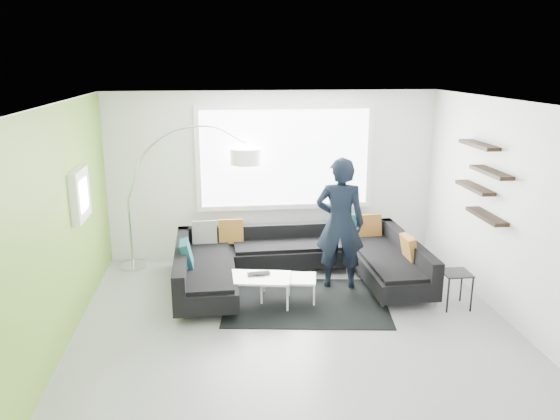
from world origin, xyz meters
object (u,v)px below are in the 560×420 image
object	(u,v)px
sectional_sofa	(298,264)
side_table	(455,290)
arc_lamp	(128,199)
laptop	(259,275)
coffee_table	(273,288)
person	(340,224)

from	to	relation	value
sectional_sofa	side_table	bearing A→B (deg)	-27.40
arc_lamp	laptop	xyz separation A→B (m)	(1.95, -1.56, -0.75)
arc_lamp	side_table	bearing A→B (deg)	-19.32
arc_lamp	sectional_sofa	bearing A→B (deg)	-17.32
arc_lamp	coffee_table	bearing A→B (deg)	-31.56
sectional_sofa	laptop	size ratio (longest dim) A/B	10.79
coffee_table	person	xyz separation A→B (m)	(1.03, 0.42, 0.78)
sectional_sofa	laptop	bearing A→B (deg)	-140.33
coffee_table	person	bearing A→B (deg)	32.32
sectional_sofa	person	bearing A→B (deg)	-11.59
sectional_sofa	laptop	distance (m)	0.82
laptop	side_table	bearing A→B (deg)	-15.89
coffee_table	person	world-z (taller)	person
person	laptop	world-z (taller)	person
sectional_sofa	side_table	size ratio (longest dim) A/B	7.17
arc_lamp	laptop	world-z (taller)	arc_lamp
side_table	person	bearing A→B (deg)	148.15
side_table	person	distance (m)	1.82
laptop	sectional_sofa	bearing A→B (deg)	34.83
person	sectional_sofa	bearing A→B (deg)	2.64
sectional_sofa	laptop	xyz separation A→B (m)	(-0.62, -0.53, 0.06)
sectional_sofa	person	size ratio (longest dim) A/B	1.86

